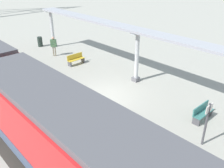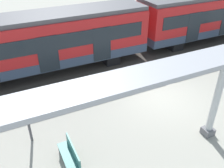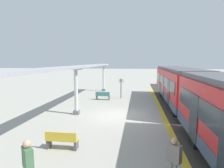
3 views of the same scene
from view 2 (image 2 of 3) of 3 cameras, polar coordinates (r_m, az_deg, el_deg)
name	(u,v)px [view 2 (image 2 of 3)]	position (r m, az deg, el deg)	size (l,w,h in m)	color
ground_plane	(160,96)	(12.94, 10.96, -2.83)	(176.00, 176.00, 0.00)	#A3A296
tactile_edge_strip	(127,68)	(15.37, 3.55, 3.67)	(0.35, 29.15, 0.01)	gold
trackbed	(115,57)	(16.77, 0.59, 6.23)	(3.20, 41.15, 0.01)	#38332D
train_near_carriage	(42,43)	(14.73, -15.82, 9.04)	(2.65, 12.54, 3.48)	red
train_far_carriage	(214,15)	(21.13, 22.51, 14.61)	(2.65, 12.54, 3.48)	red
canopy_pillar_second	(217,98)	(10.20, 23.04, -3.11)	(1.10, 0.44, 3.57)	slate
bench_near_end	(70,155)	(9.23, -9.60, -15.99)	(1.50, 0.45, 0.86)	#387771
platform_info_sign	(26,115)	(9.91, -19.22, -6.76)	(0.56, 0.10, 2.20)	#4C4C51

